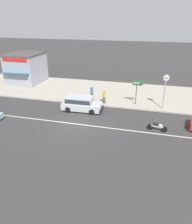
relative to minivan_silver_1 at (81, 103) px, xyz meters
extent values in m
plane|color=#383535|center=(0.61, -3.30, -0.84)|extent=(160.00, 160.00, 0.00)
cube|color=silver|center=(0.61, -3.30, -0.84)|extent=(50.40, 0.14, 0.01)
cube|color=#ADA393|center=(0.61, 6.68, -0.77)|extent=(68.00, 10.00, 0.15)
cube|color=#B7BABF|center=(0.11, 0.00, -0.33)|extent=(4.29, 1.91, 0.70)
cube|color=#B7BABF|center=(-0.15, 0.00, 0.37)|extent=(2.90, 1.69, 0.70)
cube|color=#28333D|center=(-0.15, 0.00, 0.37)|extent=(2.79, 1.72, 0.45)
cube|color=black|center=(2.28, 0.06, -0.54)|extent=(0.17, 1.76, 0.28)
cube|color=white|center=(2.23, 0.69, -0.17)|extent=(0.09, 0.24, 0.14)
cube|color=white|center=(2.27, -0.56, -0.17)|extent=(0.09, 0.24, 0.14)
cylinder|color=black|center=(1.40, 0.89, -0.54)|extent=(0.61, 0.24, 0.60)
cylinder|color=black|center=(1.45, -0.81, -0.54)|extent=(0.61, 0.24, 0.60)
cylinder|color=black|center=(-1.22, 0.82, -0.54)|extent=(0.61, 0.24, 0.60)
cylinder|color=black|center=(-1.18, -0.88, -0.54)|extent=(0.61, 0.24, 0.60)
cylinder|color=black|center=(8.68, -2.81, -0.56)|extent=(0.57, 0.18, 0.56)
cylinder|color=black|center=(7.48, -2.62, -0.56)|extent=(0.57, 0.18, 0.56)
cube|color=silver|center=(8.08, -2.72, -0.36)|extent=(1.04, 0.29, 0.18)
cube|color=black|center=(7.93, -2.69, -0.22)|extent=(0.58, 0.32, 0.12)
ellipsoid|color=silver|center=(8.29, -2.75, -0.24)|extent=(0.43, 0.30, 0.22)
cylinder|color=#232326|center=(8.65, -2.80, -0.06)|extent=(0.11, 0.56, 0.03)
cylinder|color=#9E9EA3|center=(8.61, 2.48, 0.87)|extent=(0.12, 0.12, 3.12)
cylinder|color=#9E9EA3|center=(8.61, 2.48, 2.75)|extent=(0.65, 0.18, 0.65)
cylinder|color=white|center=(8.61, 2.39, 2.75)|extent=(0.57, 0.02, 0.57)
cylinder|color=white|center=(8.61, 2.58, 2.75)|extent=(0.57, 0.02, 0.57)
cube|color=black|center=(8.61, 2.38, 2.75)|extent=(0.29, 0.01, 0.11)
cube|color=black|center=(8.61, 2.37, 2.75)|extent=(0.46, 0.01, 0.11)
cylinder|color=#4C4C51|center=(5.61, 2.99, 0.44)|extent=(0.10, 0.10, 2.28)
cube|color=#236638|center=(5.61, 2.95, 1.86)|extent=(0.95, 0.06, 0.55)
cone|color=#236638|center=(6.27, 2.95, 1.86)|extent=(0.36, 0.61, 0.61)
cube|color=white|center=(5.61, 2.92, 1.86)|extent=(0.76, 0.01, 0.10)
cylinder|color=#4C4238|center=(1.94, 2.39, -0.31)|extent=(0.14, 0.14, 0.77)
cylinder|color=#4C4238|center=(2.14, 2.39, -0.31)|extent=(0.14, 0.14, 0.77)
cylinder|color=gold|center=(2.04, 2.39, 0.37)|extent=(0.34, 0.34, 0.58)
sphere|color=#997051|center=(2.04, 2.39, 0.77)|extent=(0.21, 0.21, 0.21)
cylinder|color=#333338|center=(0.20, 3.31, -0.28)|extent=(0.14, 0.14, 0.83)
cylinder|color=#333338|center=(0.40, 3.31, -0.28)|extent=(0.14, 0.14, 0.83)
cylinder|color=#336BB7|center=(0.30, 3.31, 0.44)|extent=(0.34, 0.34, 0.62)
sphere|color=tan|center=(0.30, 3.31, 0.86)|extent=(0.22, 0.22, 0.22)
cube|color=#999EA8|center=(-11.39, 8.19, 1.36)|extent=(4.48, 5.21, 4.11)
cube|color=#474442|center=(-11.39, 8.19, 3.54)|extent=(4.57, 5.32, 0.24)
cube|color=#286BA3|center=(-11.39, 5.23, 1.36)|extent=(4.03, 0.90, 0.28)
cube|color=red|center=(-11.39, 5.56, 3.12)|extent=(3.81, 0.08, 0.44)
camera|label=1|loc=(7.23, -20.84, 8.56)|focal=35.00mm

